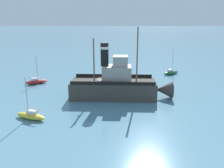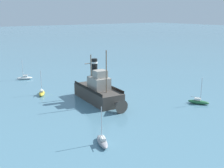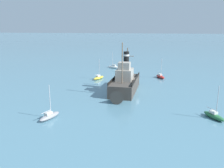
# 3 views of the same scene
# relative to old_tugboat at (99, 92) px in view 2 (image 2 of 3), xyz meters

# --- Properties ---
(ground_plane) EXTENTS (600.00, 600.00, 0.00)m
(ground_plane) POSITION_rel_old_tugboat_xyz_m (-1.68, -1.64, -1.83)
(ground_plane) COLOR teal
(old_tugboat) EXTENTS (5.28, 14.61, 9.90)m
(old_tugboat) POSITION_rel_old_tugboat_xyz_m (0.00, 0.00, 0.00)
(old_tugboat) COLOR #423D38
(old_tugboat) RESTS_ON ground
(sailboat_yellow) EXTENTS (2.59, 3.91, 4.90)m
(sailboat_yellow) POSITION_rel_old_tugboat_xyz_m (7.30, -10.23, -1.40)
(sailboat_yellow) COLOR gold
(sailboat_yellow) RESTS_ON ground
(sailboat_green) EXTENTS (2.86, 3.84, 4.90)m
(sailboat_green) POSITION_rel_old_tugboat_xyz_m (-13.97, 11.64, -1.40)
(sailboat_green) COLOR #286B3D
(sailboat_green) RESTS_ON ground
(sailboat_grey) EXTENTS (2.31, 3.95, 4.90)m
(sailboat_grey) POSITION_rel_old_tugboat_xyz_m (9.21, 15.18, -1.40)
(sailboat_grey) COLOR gray
(sailboat_grey) RESTS_ON ground
(sailboat_white) EXTENTS (3.94, 2.40, 4.90)m
(sailboat_white) POSITION_rel_old_tugboat_xyz_m (5.82, -25.55, -1.40)
(sailboat_white) COLOR white
(sailboat_white) RESTS_ON ground
(sailboat_red) EXTENTS (2.54, 3.92, 4.90)m
(sailboat_red) POSITION_rel_old_tugboat_xyz_m (-7.67, -13.71, -1.40)
(sailboat_red) COLOR #B22823
(sailboat_red) RESTS_ON ground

